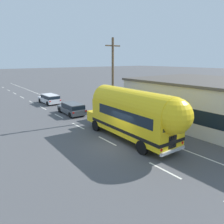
% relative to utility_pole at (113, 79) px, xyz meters
% --- Properties ---
extents(ground_plane, '(300.00, 300.00, 0.00)m').
position_rel_utility_pole_xyz_m(ground_plane, '(-4.19, -6.09, -4.42)').
color(ground_plane, '#4C4C4F').
extents(lane_markings, '(3.60, 80.00, 0.01)m').
position_rel_utility_pole_xyz_m(lane_markings, '(-1.75, 6.47, -4.42)').
color(lane_markings, silver).
rests_on(lane_markings, ground).
extents(roadside_building, '(11.79, 16.98, 4.34)m').
position_rel_utility_pole_xyz_m(roadside_building, '(7.81, -7.66, -2.25)').
color(roadside_building, beige).
rests_on(roadside_building, ground).
extents(utility_pole, '(1.80, 0.24, 8.50)m').
position_rel_utility_pole_xyz_m(utility_pole, '(0.00, 0.00, 0.00)').
color(utility_pole, brown).
rests_on(utility_pole, ground).
extents(painted_bus, '(2.76, 10.64, 4.12)m').
position_rel_utility_pole_xyz_m(painted_bus, '(-2.48, -6.19, -2.12)').
color(painted_bus, yellow).
rests_on(painted_bus, ground).
extents(car_lead, '(2.03, 4.55, 1.37)m').
position_rel_utility_pole_xyz_m(car_lead, '(-2.56, 4.61, -3.64)').
color(car_lead, '#474C51').
rests_on(car_lead, ground).
extents(car_second, '(2.05, 4.42, 1.37)m').
position_rel_utility_pole_xyz_m(car_second, '(-2.32, 12.37, -3.63)').
color(car_second, white).
rests_on(car_second, ground).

